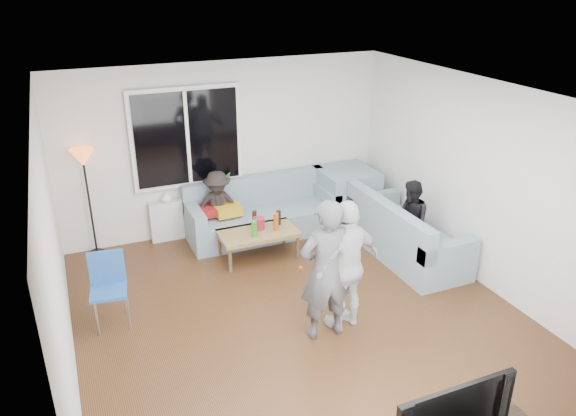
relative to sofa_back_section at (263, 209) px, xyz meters
name	(u,v)px	position (x,y,z in m)	size (l,w,h in m)	color
floor	(300,318)	(-0.39, -2.27, -0.45)	(5.00, 5.50, 0.04)	#56351C
ceiling	(302,96)	(-0.39, -2.27, 2.20)	(5.00, 5.50, 0.04)	white
wall_back	(226,148)	(-0.39, 0.50, 0.88)	(5.00, 0.04, 2.60)	silver
wall_front	(472,374)	(-0.39, -5.04, 0.88)	(5.00, 0.04, 2.60)	silver
wall_left	(53,261)	(-2.91, -2.27, 0.88)	(0.04, 5.50, 2.60)	silver
wall_right	(484,184)	(2.13, -2.27, 0.88)	(0.04, 5.50, 2.60)	silver
window_frame	(187,137)	(-0.99, 0.42, 1.12)	(1.62, 0.06, 1.47)	white
window_glass	(187,138)	(-0.99, 0.38, 1.12)	(1.50, 0.02, 1.35)	black
window_mullion	(188,138)	(-0.99, 0.37, 1.12)	(0.05, 0.03, 1.35)	white
radiator	(193,217)	(-0.99, 0.38, -0.11)	(1.30, 0.12, 0.62)	silver
potted_plant	(226,183)	(-0.46, 0.35, 0.37)	(0.19, 0.15, 0.35)	#2A6A2B
vase	(166,198)	(-1.37, 0.35, 0.27)	(0.15, 0.15, 0.16)	white
sofa_back_section	(263,209)	(0.00, 0.00, 0.00)	(2.30, 0.85, 0.85)	gray
sofa_right_section	(407,228)	(1.63, -1.46, 0.00)	(0.85, 2.00, 0.85)	gray
sofa_corner	(346,195)	(1.45, 0.00, 0.00)	(0.85, 0.85, 0.85)	gray
cushion_yellow	(228,210)	(-0.56, -0.02, 0.09)	(0.38, 0.32, 0.14)	#BF921C
cushion_red	(209,211)	(-0.81, 0.06, 0.09)	(0.36, 0.30, 0.13)	maroon
coffee_table	(258,244)	(-0.32, -0.67, -0.22)	(1.10, 0.60, 0.40)	olive
pitcher	(259,223)	(-0.28, -0.60, 0.06)	(0.17, 0.17, 0.17)	maroon
side_chair	(109,292)	(-2.44, -1.54, 0.01)	(0.40, 0.40, 0.86)	#2555A2
floor_lamp	(90,204)	(-2.44, 0.35, 0.36)	(0.32, 0.32, 1.56)	#D85F29
player_left	(325,270)	(-0.28, -2.67, 0.39)	(0.60, 0.39, 1.63)	#46464B
player_right	(347,266)	(0.02, -2.61, 0.35)	(0.91, 0.38, 1.55)	silver
spectator_right	(410,220)	(1.63, -1.51, 0.15)	(0.56, 0.43, 1.14)	black
spectator_back	(218,207)	(-0.69, 0.03, 0.13)	(0.72, 0.41, 1.11)	black
television	(446,409)	(-0.32, -4.77, 0.31)	(1.02, 0.13, 0.59)	black
bottle_d	(276,222)	(-0.08, -0.74, 0.11)	(0.07, 0.07, 0.26)	#C75111
bottle_c	(255,218)	(-0.30, -0.47, 0.09)	(0.07, 0.07, 0.23)	black
bottle_e	(279,217)	(0.03, -0.57, 0.08)	(0.07, 0.07, 0.22)	black
bottle_b	(254,229)	(-0.42, -0.80, 0.09)	(0.08, 0.08, 0.23)	green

